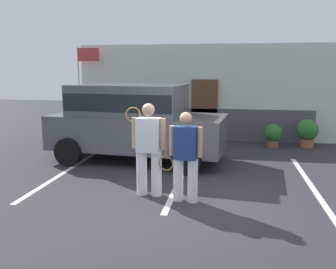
# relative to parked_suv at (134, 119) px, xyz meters

# --- Properties ---
(ground_plane) EXTENTS (40.00, 40.00, 0.00)m
(ground_plane) POSITION_rel_parked_suv_xyz_m (1.61, -2.86, -1.15)
(ground_plane) COLOR #2D2D33
(parking_stripe_0) EXTENTS (0.12, 4.40, 0.01)m
(parking_stripe_0) POSITION_rel_parked_suv_xyz_m (-1.36, -1.36, -1.14)
(parking_stripe_0) COLOR silver
(parking_stripe_0) RESTS_ON ground_plane
(parking_stripe_1) EXTENTS (0.12, 4.40, 0.01)m
(parking_stripe_1) POSITION_rel_parked_suv_xyz_m (1.46, -1.36, -1.14)
(parking_stripe_1) COLOR silver
(parking_stripe_1) RESTS_ON ground_plane
(parking_stripe_2) EXTENTS (0.12, 4.40, 0.01)m
(parking_stripe_2) POSITION_rel_parked_suv_xyz_m (4.29, -1.36, -1.14)
(parking_stripe_2) COLOR silver
(parking_stripe_2) RESTS_ON ground_plane
(house_frontage) EXTENTS (8.84, 0.40, 3.29)m
(house_frontage) POSITION_rel_parked_suv_xyz_m (1.61, 3.36, 0.40)
(house_frontage) COLOR silver
(house_frontage) RESTS_ON ground_plane
(parked_suv) EXTENTS (4.76, 2.52, 2.05)m
(parked_suv) POSITION_rel_parked_suv_xyz_m (0.00, 0.00, 0.00)
(parked_suv) COLOR #4C4F54
(parked_suv) RESTS_ON ground_plane
(tennis_player_man) EXTENTS (0.80, 0.31, 1.82)m
(tennis_player_man) POSITION_rel_parked_suv_xyz_m (0.99, -2.60, -0.20)
(tennis_player_man) COLOR white
(tennis_player_man) RESTS_ON ground_plane
(tennis_player_woman) EXTENTS (0.88, 0.30, 1.69)m
(tennis_player_woman) POSITION_rel_parked_suv_xyz_m (1.74, -2.81, -0.27)
(tennis_player_woman) COLOR white
(tennis_player_woman) RESTS_ON ground_plane
(potted_plant_by_porch) EXTENTS (0.56, 0.56, 0.74)m
(potted_plant_by_porch) POSITION_rel_parked_suv_xyz_m (3.90, 2.35, -0.73)
(potted_plant_by_porch) COLOR brown
(potted_plant_by_porch) RESTS_ON ground_plane
(potted_plant_secondary) EXTENTS (0.68, 0.68, 0.90)m
(potted_plant_secondary) POSITION_rel_parked_suv_xyz_m (4.96, 2.54, -0.65)
(potted_plant_secondary) COLOR #9E5638
(potted_plant_secondary) RESTS_ON ground_plane
(flag_pole) EXTENTS (0.80, 0.10, 3.22)m
(flag_pole) POSITION_rel_parked_suv_xyz_m (-2.61, 2.89, 1.07)
(flag_pole) COLOR silver
(flag_pole) RESTS_ON ground_plane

